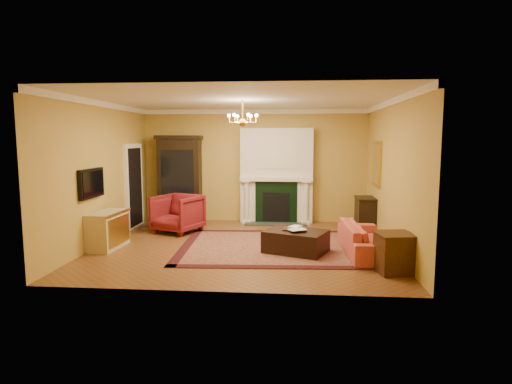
# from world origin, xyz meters

# --- Properties ---
(floor) EXTENTS (6.00, 5.50, 0.02)m
(floor) POSITION_xyz_m (0.00, 0.00, -0.01)
(floor) COLOR brown
(floor) RESTS_ON ground
(ceiling) EXTENTS (6.00, 5.50, 0.02)m
(ceiling) POSITION_xyz_m (0.00, 0.00, 3.01)
(ceiling) COLOR silver
(ceiling) RESTS_ON wall_back
(wall_back) EXTENTS (6.00, 0.02, 3.00)m
(wall_back) POSITION_xyz_m (0.00, 2.76, 1.50)
(wall_back) COLOR gold
(wall_back) RESTS_ON floor
(wall_front) EXTENTS (6.00, 0.02, 3.00)m
(wall_front) POSITION_xyz_m (0.00, -2.76, 1.50)
(wall_front) COLOR gold
(wall_front) RESTS_ON floor
(wall_left) EXTENTS (0.02, 5.50, 3.00)m
(wall_left) POSITION_xyz_m (-3.01, 0.00, 1.50)
(wall_left) COLOR gold
(wall_left) RESTS_ON floor
(wall_right) EXTENTS (0.02, 5.50, 3.00)m
(wall_right) POSITION_xyz_m (3.01, 0.00, 1.50)
(wall_right) COLOR gold
(wall_right) RESTS_ON floor
(fireplace) EXTENTS (1.90, 0.70, 2.50)m
(fireplace) POSITION_xyz_m (0.60, 2.57, 1.19)
(fireplace) COLOR silver
(fireplace) RESTS_ON wall_back
(crown_molding) EXTENTS (6.00, 5.50, 0.12)m
(crown_molding) POSITION_xyz_m (0.00, 0.96, 2.94)
(crown_molding) COLOR white
(crown_molding) RESTS_ON ceiling
(doorway) EXTENTS (0.08, 1.05, 2.10)m
(doorway) POSITION_xyz_m (-2.95, 1.70, 1.05)
(doorway) COLOR white
(doorway) RESTS_ON wall_left
(tv_panel) EXTENTS (0.09, 0.95, 0.58)m
(tv_panel) POSITION_xyz_m (-2.95, -0.60, 1.35)
(tv_panel) COLOR black
(tv_panel) RESTS_ON wall_left
(gilt_mirror) EXTENTS (0.06, 0.76, 1.05)m
(gilt_mirror) POSITION_xyz_m (2.97, 1.40, 1.65)
(gilt_mirror) COLOR gold
(gilt_mirror) RESTS_ON wall_right
(chandelier) EXTENTS (0.63, 0.55, 0.53)m
(chandelier) POSITION_xyz_m (-0.00, 0.00, 2.61)
(chandelier) COLOR gold
(chandelier) RESTS_ON ceiling
(oriental_rug) EXTENTS (4.27, 3.30, 0.02)m
(oriental_rug) POSITION_xyz_m (0.79, -0.05, 0.01)
(oriental_rug) COLOR #450E15
(oriental_rug) RESTS_ON floor
(china_cabinet) EXTENTS (1.12, 0.54, 2.21)m
(china_cabinet) POSITION_xyz_m (-1.98, 2.49, 1.11)
(china_cabinet) COLOR black
(china_cabinet) RESTS_ON floor
(wingback_armchair) EXTENTS (1.25, 1.22, 0.99)m
(wingback_armchair) POSITION_xyz_m (-1.71, 1.17, 0.50)
(wingback_armchair) COLOR maroon
(wingback_armchair) RESTS_ON floor
(pedestal_table) EXTENTS (0.39, 0.39, 0.70)m
(pedestal_table) POSITION_xyz_m (-2.25, 1.57, 0.41)
(pedestal_table) COLOR black
(pedestal_table) RESTS_ON floor
(commode) EXTENTS (0.53, 1.03, 0.75)m
(commode) POSITION_xyz_m (-2.73, -0.44, 0.38)
(commode) COLOR beige
(commode) RESTS_ON floor
(coral_sofa) EXTENTS (0.68, 2.05, 0.79)m
(coral_sofa) POSITION_xyz_m (2.45, -0.47, 0.40)
(coral_sofa) COLOR #BD463C
(coral_sofa) RESTS_ON floor
(end_table) EXTENTS (0.64, 0.64, 0.64)m
(end_table) POSITION_xyz_m (2.72, -1.62, 0.32)
(end_table) COLOR #3E2310
(end_table) RESTS_ON floor
(console_table) EXTENTS (0.41, 0.72, 0.79)m
(console_table) POSITION_xyz_m (2.78, 1.68, 0.40)
(console_table) COLOR black
(console_table) RESTS_ON floor
(leather_ottoman) EXTENTS (1.37, 1.20, 0.42)m
(leather_ottoman) POSITION_xyz_m (1.10, -0.46, 0.23)
(leather_ottoman) COLOR black
(leather_ottoman) RESTS_ON oriental_rug
(ottoman_tray) EXTENTS (0.49, 0.40, 0.03)m
(ottoman_tray) POSITION_xyz_m (1.08, -0.38, 0.45)
(ottoman_tray) COLOR black
(ottoman_tray) RESTS_ON leather_ottoman
(book_a) EXTENTS (0.19, 0.13, 0.28)m
(book_a) POSITION_xyz_m (0.99, -0.26, 0.61)
(book_a) COLOR gray
(book_a) RESTS_ON ottoman_tray
(book_b) EXTENTS (0.13, 0.22, 0.32)m
(book_b) POSITION_xyz_m (1.07, -0.49, 0.63)
(book_b) COLOR gray
(book_b) RESTS_ON ottoman_tray
(topiary_left) EXTENTS (0.18, 0.18, 0.48)m
(topiary_left) POSITION_xyz_m (-0.06, 2.53, 1.49)
(topiary_left) COLOR gray
(topiary_left) RESTS_ON fireplace
(topiary_right) EXTENTS (0.17, 0.17, 0.45)m
(topiary_right) POSITION_xyz_m (1.36, 2.53, 1.48)
(topiary_right) COLOR gray
(topiary_right) RESTS_ON fireplace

